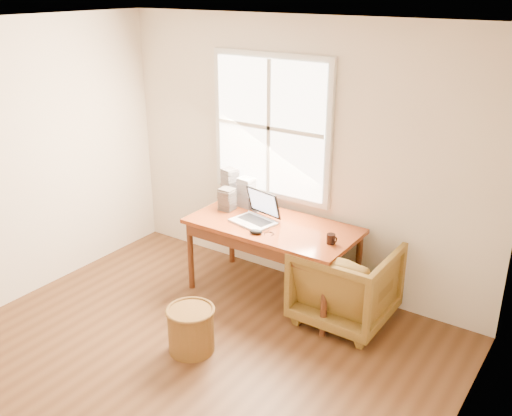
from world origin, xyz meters
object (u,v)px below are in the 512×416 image
(laptop, at_px, (253,210))
(coffee_mug, at_px, (331,239))
(armchair, at_px, (346,283))
(wicker_stool, at_px, (191,330))
(cd_stack_a, at_px, (247,192))
(desk, at_px, (273,226))

(laptop, bearing_deg, coffee_mug, 12.92)
(armchair, distance_m, wicker_stool, 1.43)
(cd_stack_a, bearing_deg, laptop, -47.41)
(desk, height_order, armchair, desk)
(armchair, xyz_separation_m, cd_stack_a, (-1.24, 0.24, 0.53))
(desk, height_order, laptop, laptop)
(desk, relative_size, armchair, 1.95)
(coffee_mug, bearing_deg, armchair, 24.42)
(desk, xyz_separation_m, wicker_stool, (-0.07, -1.14, -0.54))
(armchair, distance_m, cd_stack_a, 1.37)
(desk, relative_size, cd_stack_a, 5.35)
(desk, relative_size, coffee_mug, 18.30)
(desk, distance_m, coffee_mug, 0.65)
(desk, relative_size, wicker_stool, 4.20)
(desk, distance_m, laptop, 0.24)
(coffee_mug, relative_size, cd_stack_a, 0.29)
(wicker_stool, height_order, laptop, laptop)
(armchair, xyz_separation_m, wicker_stool, (-0.84, -1.14, -0.18))
(wicker_stool, height_order, cd_stack_a, cd_stack_a)
(armchair, relative_size, laptop, 2.21)
(desk, height_order, coffee_mug, coffee_mug)
(laptop, distance_m, cd_stack_a, 0.44)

